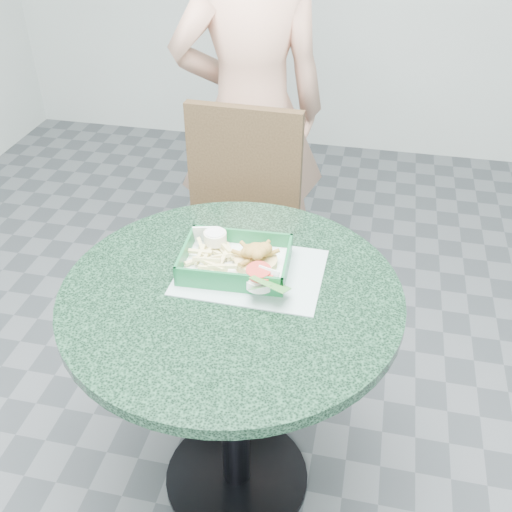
% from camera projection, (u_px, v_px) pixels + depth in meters
% --- Properties ---
extents(floor, '(4.00, 5.00, 0.02)m').
position_uv_depth(floor, '(237.00, 477.00, 1.90)').
color(floor, '#303335').
rests_on(floor, ground).
extents(cafe_table, '(0.84, 0.84, 0.75)m').
position_uv_depth(cafe_table, '(233.00, 346.00, 1.57)').
color(cafe_table, black).
rests_on(cafe_table, floor).
extents(dining_chair, '(0.41, 0.41, 0.93)m').
position_uv_depth(dining_chair, '(238.00, 224.00, 2.13)').
color(dining_chair, '#492D18').
rests_on(dining_chair, floor).
extents(diner_person, '(0.72, 0.59, 1.70)m').
position_uv_depth(diner_person, '(251.00, 102.00, 2.23)').
color(diner_person, tan).
rests_on(diner_person, floor).
extents(placemat, '(0.36, 0.28, 0.00)m').
position_uv_depth(placemat, '(251.00, 278.00, 1.52)').
color(placemat, '#97B6B4').
rests_on(placemat, cafe_table).
extents(food_basket, '(0.27, 0.20, 0.05)m').
position_uv_depth(food_basket, '(236.00, 270.00, 1.52)').
color(food_basket, '#156433').
rests_on(food_basket, placemat).
extents(crab_sandwich, '(0.11, 0.11, 0.07)m').
position_uv_depth(crab_sandwich, '(256.00, 261.00, 1.50)').
color(crab_sandwich, tan).
rests_on(crab_sandwich, food_basket).
extents(fries_pile, '(0.13, 0.14, 0.04)m').
position_uv_depth(fries_pile, '(213.00, 257.00, 1.53)').
color(fries_pile, '#ECDE8D').
rests_on(fries_pile, food_basket).
extents(sauce_ramekin, '(0.06, 0.06, 0.03)m').
position_uv_depth(sauce_ramekin, '(217.00, 243.00, 1.56)').
color(sauce_ramekin, silver).
rests_on(sauce_ramekin, food_basket).
extents(garnish_cup, '(0.11, 0.11, 0.04)m').
position_uv_depth(garnish_cup, '(260.00, 287.00, 1.43)').
color(garnish_cup, white).
rests_on(garnish_cup, food_basket).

